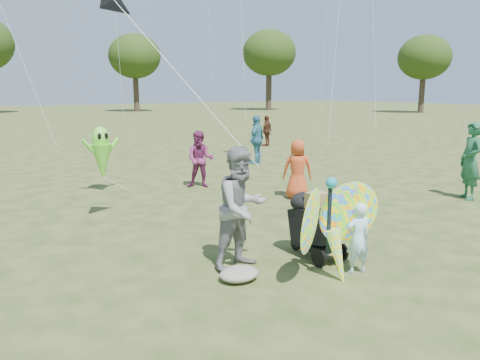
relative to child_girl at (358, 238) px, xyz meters
name	(u,v)px	position (x,y,z in m)	size (l,w,h in m)	color
ground	(304,261)	(-0.31, 0.81, -0.53)	(160.00, 160.00, 0.00)	#51592B
child_girl	(358,238)	(0.00, 0.00, 0.00)	(0.39, 0.26, 1.07)	#B4E1FF
adult_man	(242,208)	(-1.26, 1.18, 0.40)	(0.91, 0.71, 1.87)	gray
grey_bag	(239,274)	(-1.59, 0.77, -0.44)	(0.60, 0.49, 0.19)	gray
crowd_a	(297,169)	(2.52, 4.16, 0.21)	(0.73, 0.47, 1.48)	#BD441E
crowd_c	(257,140)	(5.05, 9.21, 0.35)	(1.04, 0.43, 1.78)	teal
crowd_e	(200,159)	(1.22, 6.71, 0.25)	(0.77, 0.60, 1.58)	#762759
crowd_f	(471,161)	(5.98, 1.68, 0.43)	(0.70, 0.46, 1.93)	#215A3B
crowd_h	(267,131)	(8.71, 13.29, 0.20)	(0.86, 0.36, 1.47)	#492518
jogging_stroller	(313,220)	(-0.06, 0.88, 0.08)	(0.53, 1.06, 1.09)	black
butterfly_kite	(333,229)	(-0.47, 0.06, 0.20)	(1.74, 0.75, 1.69)	red
delta_kite_rig	(115,1)	(-2.20, 3.54, 3.61)	(1.81, 2.61, 3.08)	black
alien_kite	(102,156)	(-1.19, 7.75, 0.44)	(1.12, 0.69, 1.74)	#6BE335
tree_line	(12,45)	(3.36, 45.80, 6.33)	(91.78, 33.60, 10.79)	#3A2D21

